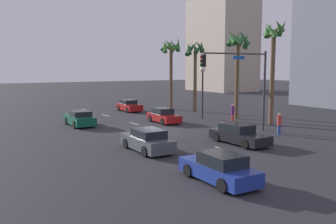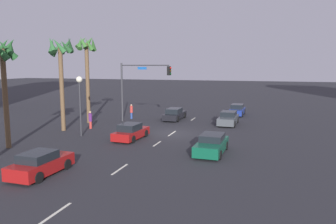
{
  "view_description": "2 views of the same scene",
  "coord_description": "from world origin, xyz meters",
  "px_view_note": "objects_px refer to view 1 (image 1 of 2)",
  "views": [
    {
      "loc": [
        25.89,
        -15.23,
        5.21
      ],
      "look_at": [
        0.98,
        0.36,
        1.65
      ],
      "focal_mm": 38.65,
      "sensor_mm": 36.0,
      "label": 1
    },
    {
      "loc": [
        -29.32,
        -8.66,
        6.34
      ],
      "look_at": [
        0.89,
        0.75,
        1.86
      ],
      "focal_mm": 35.27,
      "sensor_mm": 36.0,
      "label": 2
    }
  ],
  "objects_px": {
    "car_0": "(80,119)",
    "palm_tree_0": "(273,48)",
    "car_4": "(129,106)",
    "palm_tree_2": "(238,50)",
    "car_2": "(239,135)",
    "palm_tree_3": "(171,54)",
    "palm_tree_1": "(195,56)",
    "car_1": "(163,116)",
    "building_3": "(222,45)",
    "pedestrian_0": "(233,112)",
    "pedestrian_1": "(279,123)",
    "traffic_signal": "(244,77)",
    "streetlamp": "(203,82)",
    "car_3": "(147,141)",
    "car_5": "(219,168)"
  },
  "relations": [
    {
      "from": "car_2",
      "to": "palm_tree_0",
      "type": "distance_m",
      "value": 11.79
    },
    {
      "from": "car_0",
      "to": "palm_tree_0",
      "type": "bearing_deg",
      "value": 60.21
    },
    {
      "from": "car_0",
      "to": "palm_tree_0",
      "type": "height_order",
      "value": "palm_tree_0"
    },
    {
      "from": "car_4",
      "to": "palm_tree_3",
      "type": "distance_m",
      "value": 8.29
    },
    {
      "from": "car_4",
      "to": "palm_tree_2",
      "type": "xyz_separation_m",
      "value": [
        11.82,
        6.6,
        6.37
      ]
    },
    {
      "from": "car_4",
      "to": "pedestrian_1",
      "type": "relative_size",
      "value": 2.39
    },
    {
      "from": "traffic_signal",
      "to": "car_5",
      "type": "bearing_deg",
      "value": -48.26
    },
    {
      "from": "palm_tree_1",
      "to": "car_3",
      "type": "bearing_deg",
      "value": -44.19
    },
    {
      "from": "traffic_signal",
      "to": "pedestrian_0",
      "type": "relative_size",
      "value": 3.72
    },
    {
      "from": "car_1",
      "to": "palm_tree_2",
      "type": "height_order",
      "value": "palm_tree_2"
    },
    {
      "from": "car_1",
      "to": "traffic_signal",
      "type": "relative_size",
      "value": 0.64
    },
    {
      "from": "palm_tree_1",
      "to": "palm_tree_2",
      "type": "distance_m",
      "value": 7.31
    },
    {
      "from": "palm_tree_0",
      "to": "traffic_signal",
      "type": "bearing_deg",
      "value": -71.36
    },
    {
      "from": "car_5",
      "to": "building_3",
      "type": "relative_size",
      "value": 0.2
    },
    {
      "from": "car_2",
      "to": "traffic_signal",
      "type": "height_order",
      "value": "traffic_signal"
    },
    {
      "from": "palm_tree_1",
      "to": "palm_tree_2",
      "type": "bearing_deg",
      "value": 0.25
    },
    {
      "from": "car_0",
      "to": "streetlamp",
      "type": "relative_size",
      "value": 0.83
    },
    {
      "from": "palm_tree_2",
      "to": "car_2",
      "type": "bearing_deg",
      "value": -41.99
    },
    {
      "from": "car_4",
      "to": "palm_tree_2",
      "type": "distance_m",
      "value": 14.97
    },
    {
      "from": "streetlamp",
      "to": "pedestrian_0",
      "type": "relative_size",
      "value": 3.03
    },
    {
      "from": "pedestrian_0",
      "to": "pedestrian_1",
      "type": "xyz_separation_m",
      "value": [
        6.99,
        -1.44,
        -0.02
      ]
    },
    {
      "from": "pedestrian_0",
      "to": "palm_tree_3",
      "type": "distance_m",
      "value": 13.52
    },
    {
      "from": "traffic_signal",
      "to": "palm_tree_1",
      "type": "distance_m",
      "value": 14.84
    },
    {
      "from": "building_3",
      "to": "pedestrian_0",
      "type": "bearing_deg",
      "value": -37.98
    },
    {
      "from": "pedestrian_0",
      "to": "palm_tree_1",
      "type": "xyz_separation_m",
      "value": [
        -8.95,
        1.96,
        5.74
      ]
    },
    {
      "from": "car_2",
      "to": "car_4",
      "type": "xyz_separation_m",
      "value": [
        -21.34,
        1.96,
        0.02
      ]
    },
    {
      "from": "car_0",
      "to": "car_5",
      "type": "bearing_deg",
      "value": 0.25
    },
    {
      "from": "car_3",
      "to": "streetlamp",
      "type": "height_order",
      "value": "streetlamp"
    },
    {
      "from": "car_2",
      "to": "palm_tree_3",
      "type": "relative_size",
      "value": 0.52
    },
    {
      "from": "streetlamp",
      "to": "building_3",
      "type": "xyz_separation_m",
      "value": [
        -35.62,
        32.79,
        6.69
      ]
    },
    {
      "from": "streetlamp",
      "to": "palm_tree_1",
      "type": "distance_m",
      "value": 6.89
    },
    {
      "from": "pedestrian_0",
      "to": "palm_tree_0",
      "type": "bearing_deg",
      "value": 33.7
    },
    {
      "from": "car_1",
      "to": "car_3",
      "type": "bearing_deg",
      "value": -36.21
    },
    {
      "from": "car_5",
      "to": "building_3",
      "type": "bearing_deg",
      "value": 139.59
    },
    {
      "from": "car_5",
      "to": "streetlamp",
      "type": "bearing_deg",
      "value": 144.68
    },
    {
      "from": "car_2",
      "to": "car_4",
      "type": "distance_m",
      "value": 21.43
    },
    {
      "from": "car_3",
      "to": "pedestrian_1",
      "type": "distance_m",
      "value": 11.59
    },
    {
      "from": "traffic_signal",
      "to": "palm_tree_2",
      "type": "height_order",
      "value": "palm_tree_2"
    },
    {
      "from": "palm_tree_1",
      "to": "building_3",
      "type": "distance_m",
      "value": 42.51
    },
    {
      "from": "palm_tree_0",
      "to": "streetlamp",
      "type": "bearing_deg",
      "value": -154.5
    },
    {
      "from": "car_0",
      "to": "car_3",
      "type": "bearing_deg",
      "value": 1.46
    },
    {
      "from": "car_0",
      "to": "pedestrian_1",
      "type": "xyz_separation_m",
      "value": [
        12.75,
        11.89,
        0.27
      ]
    },
    {
      "from": "pedestrian_0",
      "to": "car_3",
      "type": "bearing_deg",
      "value": -63.59
    },
    {
      "from": "car_4",
      "to": "pedestrian_0",
      "type": "bearing_deg",
      "value": 18.91
    },
    {
      "from": "car_2",
      "to": "streetlamp",
      "type": "bearing_deg",
      "value": 154.07
    },
    {
      "from": "car_2",
      "to": "palm_tree_1",
      "type": "height_order",
      "value": "palm_tree_1"
    },
    {
      "from": "car_4",
      "to": "palm_tree_1",
      "type": "relative_size",
      "value": 0.48
    },
    {
      "from": "streetlamp",
      "to": "pedestrian_1",
      "type": "height_order",
      "value": "streetlamp"
    },
    {
      "from": "car_0",
      "to": "building_3",
      "type": "distance_m",
      "value": 56.89
    },
    {
      "from": "car_5",
      "to": "car_0",
      "type": "bearing_deg",
      "value": -179.75
    }
  ]
}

